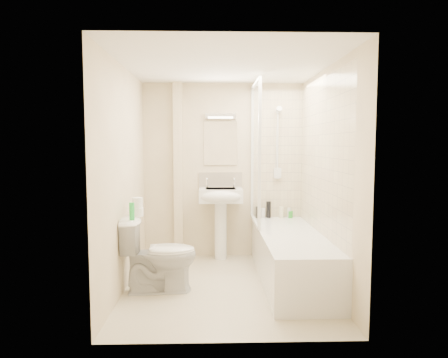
{
  "coord_description": "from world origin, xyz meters",
  "views": [
    {
      "loc": [
        -0.14,
        -4.28,
        1.57
      ],
      "look_at": [
        -0.02,
        0.2,
        1.18
      ],
      "focal_mm": 32.0,
      "sensor_mm": 36.0,
      "label": 1
    }
  ],
  "objects": [
    {
      "name": "bottle_cream",
      "position": [
        0.8,
        1.16,
        0.63
      ],
      "size": [
        0.06,
        0.06,
        0.15
      ],
      "primitive_type": "cylinder",
      "color": "#F9F1C0",
      "rests_on": "bathtub"
    },
    {
      "name": "wall_left",
      "position": [
        -1.1,
        0.0,
        1.2
      ],
      "size": [
        0.02,
        2.5,
        2.4
      ],
      "primitive_type": "cube",
      "color": "beige",
      "rests_on": "ground"
    },
    {
      "name": "tile_back",
      "position": [
        0.75,
        1.24,
        1.42
      ],
      "size": [
        0.7,
        0.01,
        1.75
      ],
      "primitive_type": "cube",
      "color": "beige",
      "rests_on": "wall_back"
    },
    {
      "name": "green_bottle",
      "position": [
        -0.97,
        -0.23,
        0.89
      ],
      "size": [
        0.05,
        0.05,
        0.18
      ],
      "primitive_type": "cylinder",
      "color": "green",
      "rests_on": "toilet"
    },
    {
      "name": "splashback",
      "position": [
        -0.04,
        1.24,
        1.03
      ],
      "size": [
        0.6,
        0.02,
        0.3
      ],
      "primitive_type": "cube",
      "color": "beige",
      "rests_on": "wall_back"
    },
    {
      "name": "mirror",
      "position": [
        -0.04,
        1.24,
        1.58
      ],
      "size": [
        0.46,
        0.01,
        0.6
      ],
      "primitive_type": "cube",
      "color": "white",
      "rests_on": "wall_back"
    },
    {
      "name": "bottle_white_b",
      "position": [
        0.91,
        1.16,
        0.62
      ],
      "size": [
        0.05,
        0.05,
        0.14
      ],
      "primitive_type": "cylinder",
      "color": "silver",
      "rests_on": "bathtub"
    },
    {
      "name": "tile_right",
      "position": [
        1.09,
        0.2,
        1.42
      ],
      "size": [
        0.01,
        2.1,
        1.75
      ],
      "primitive_type": "cube",
      "color": "beige",
      "rests_on": "wall_right"
    },
    {
      "name": "wall_back",
      "position": [
        0.0,
        1.25,
        1.2
      ],
      "size": [
        2.2,
        0.02,
        2.4
      ],
      "primitive_type": "cube",
      "color": "beige",
      "rests_on": "ground"
    },
    {
      "name": "bottle_white_a",
      "position": [
        0.55,
        1.16,
        0.62
      ],
      "size": [
        0.06,
        0.06,
        0.13
      ],
      "primitive_type": "cylinder",
      "color": "white",
      "rests_on": "bathtub"
    },
    {
      "name": "shower_screen",
      "position": [
        0.4,
        0.8,
        1.45
      ],
      "size": [
        0.04,
        0.92,
        1.8
      ],
      "color": "white",
      "rests_on": "bathtub"
    },
    {
      "name": "bottle_green",
      "position": [
        0.93,
        1.16,
        0.6
      ],
      "size": [
        0.07,
        0.07,
        0.09
      ],
      "primitive_type": "cylinder",
      "color": "green",
      "rests_on": "bathtub"
    },
    {
      "name": "toilet_roll_lower",
      "position": [
        -0.94,
        -0.02,
        0.84
      ],
      "size": [
        0.1,
        0.1,
        0.09
      ],
      "primitive_type": "cylinder",
      "color": "white",
      "rests_on": "toilet"
    },
    {
      "name": "pipe_boxing",
      "position": [
        -0.62,
        1.19,
        1.2
      ],
      "size": [
        0.12,
        0.12,
        2.4
      ],
      "primitive_type": "cube",
      "color": "beige",
      "rests_on": "ground"
    },
    {
      "name": "bathtub",
      "position": [
        0.75,
        0.2,
        0.29
      ],
      "size": [
        0.7,
        2.1,
        0.55
      ],
      "color": "white",
      "rests_on": "ground"
    },
    {
      "name": "wall_right",
      "position": [
        1.1,
        0.0,
        1.2
      ],
      "size": [
        0.02,
        2.5,
        2.4
      ],
      "primitive_type": "cube",
      "color": "beige",
      "rests_on": "ground"
    },
    {
      "name": "ceiling",
      "position": [
        0.0,
        0.0,
        2.4
      ],
      "size": [
        2.2,
        2.5,
        0.02
      ],
      "primitive_type": "cube",
      "color": "white",
      "rests_on": "wall_back"
    },
    {
      "name": "strip_light",
      "position": [
        -0.04,
        1.22,
        1.95
      ],
      "size": [
        0.42,
        0.07,
        0.07
      ],
      "primitive_type": "cube",
      "color": "silver",
      "rests_on": "wall_back"
    },
    {
      "name": "toilet_roll_upper",
      "position": [
        -0.96,
        -0.0,
        0.94
      ],
      "size": [
        0.11,
        0.11,
        0.11
      ],
      "primitive_type": "cylinder",
      "color": "white",
      "rests_on": "toilet_roll_lower"
    },
    {
      "name": "floor",
      "position": [
        0.0,
        0.0,
        0.0
      ],
      "size": [
        2.5,
        2.5,
        0.0
      ],
      "primitive_type": "plane",
      "color": "beige",
      "rests_on": "ground"
    },
    {
      "name": "shower_fixture",
      "position": [
        0.75,
        1.19,
        1.55
      ],
      "size": [
        0.1,
        0.16,
        0.99
      ],
      "color": "white",
      "rests_on": "wall_back"
    },
    {
      "name": "bottle_black_b",
      "position": [
        0.62,
        1.16,
        0.66
      ],
      "size": [
        0.06,
        0.06,
        0.23
      ],
      "primitive_type": "cylinder",
      "color": "black",
      "rests_on": "bathtub"
    },
    {
      "name": "bottle_black_a",
      "position": [
        0.48,
        1.16,
        0.63
      ],
      "size": [
        0.07,
        0.07,
        0.16
      ],
      "primitive_type": "cylinder",
      "color": "black",
      "rests_on": "bathtub"
    },
    {
      "name": "toilet",
      "position": [
        -0.72,
        -0.1,
        0.4
      ],
      "size": [
        0.56,
        0.85,
        0.8
      ],
      "primitive_type": "imported",
      "rotation": [
        0.0,
        0.0,
        1.65
      ],
      "color": "white",
      "rests_on": "ground"
    },
    {
      "name": "pedestal_sink",
      "position": [
        -0.04,
        1.01,
        0.78
      ],
      "size": [
        0.58,
        0.51,
        1.11
      ],
      "color": "white",
      "rests_on": "ground"
    }
  ]
}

